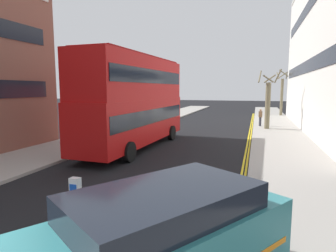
# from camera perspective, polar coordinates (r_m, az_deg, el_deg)

# --- Properties ---
(sidewalk_right) EXTENTS (4.00, 80.00, 0.14)m
(sidewalk_right) POSITION_cam_1_polar(r_m,az_deg,el_deg) (19.14, 22.19, -3.98)
(sidewalk_right) COLOR #9E9991
(sidewalk_right) RESTS_ON ground
(sidewalk_left) EXTENTS (4.00, 80.00, 0.14)m
(sidewalk_left) POSITION_cam_1_polar(r_m,az_deg,el_deg) (22.14, -13.60, -2.16)
(sidewalk_left) COLOR #9E9991
(sidewalk_left) RESTS_ON ground
(kerb_line_outer) EXTENTS (0.10, 56.00, 0.01)m
(kerb_line_outer) POSITION_cam_1_polar(r_m,az_deg,el_deg) (17.12, 15.70, -5.23)
(kerb_line_outer) COLOR yellow
(kerb_line_outer) RESTS_ON ground
(kerb_line_inner) EXTENTS (0.10, 56.00, 0.01)m
(kerb_line_inner) POSITION_cam_1_polar(r_m,az_deg,el_deg) (17.12, 15.17, -5.21)
(kerb_line_inner) COLOR yellow
(kerb_line_inner) RESTS_ON ground
(traffic_island) EXTENTS (1.10, 2.20, 0.10)m
(traffic_island) POSITION_cam_1_polar(r_m,az_deg,el_deg) (8.90, -17.73, -16.94)
(traffic_island) COLOR #9E9991
(traffic_island) RESTS_ON ground
(keep_left_bollard) EXTENTS (0.36, 0.28, 1.11)m
(keep_left_bollard) POSITION_cam_1_polar(r_m,az_deg,el_deg) (8.68, -17.88, -13.58)
(keep_left_bollard) COLOR silver
(keep_left_bollard) RESTS_ON traffic_island
(double_decker_bus_away) EXTENTS (3.08, 10.88, 5.64)m
(double_decker_bus_away) POSITION_cam_1_polar(r_m,az_deg,el_deg) (17.81, -6.54, 5.30)
(double_decker_bus_away) COLOR #B20F0F
(double_decker_bus_away) RESTS_ON ground
(pedestrian_far) EXTENTS (0.34, 0.22, 1.62)m
(pedestrian_far) POSITION_cam_1_polar(r_m,az_deg,el_deg) (28.72, 17.89, 1.68)
(pedestrian_far) COLOR #2D2D38
(pedestrian_far) RESTS_ON sidewalk_right
(street_tree_near) EXTENTS (1.91, 1.67, 5.20)m
(street_tree_near) POSITION_cam_1_polar(r_m,az_deg,el_deg) (26.87, 19.23, 4.33)
(street_tree_near) COLOR #6B6047
(street_tree_near) RESTS_ON sidewalk_right
(street_tree_mid) EXTENTS (1.80, 1.77, 6.01)m
(street_tree_mid) POSITION_cam_1_polar(r_m,az_deg,el_deg) (41.30, 21.69, 5.85)
(street_tree_mid) COLOR #6B6047
(street_tree_mid) RESTS_ON sidewalk_right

